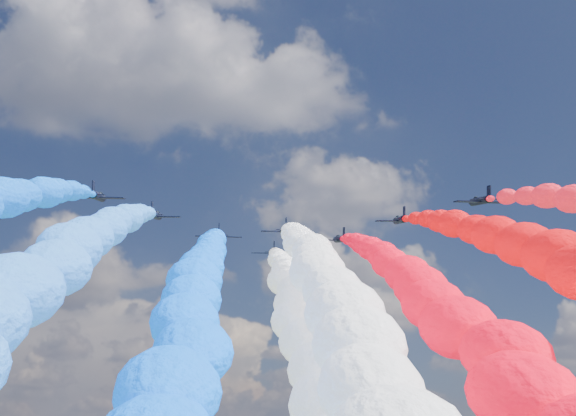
{
  "coord_description": "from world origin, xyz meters",
  "views": [
    {
      "loc": [
        -8.0,
        -117.33,
        64.64
      ],
      "look_at": [
        0.0,
        4.0,
        105.16
      ],
      "focal_mm": 47.64,
      "sensor_mm": 36.0,
      "label": 1
    }
  ],
  "objects": [
    {
      "name": "jet_0",
      "position": [
        -29.76,
        -5.65,
        103.16
      ],
      "size": [
        8.31,
        11.36,
        5.22
      ],
      "primitive_type": null,
      "rotation": [
        0.26,
        0.0,
        -0.01
      ],
      "color": "black"
    },
    {
      "name": "jet_1",
      "position": [
        -21.89,
        3.36,
        103.16
      ],
      "size": [
        8.72,
        11.65,
        5.22
      ],
      "primitive_type": null,
      "rotation": [
        0.26,
        0.0,
        -0.04
      ],
      "color": "black"
    },
    {
      "name": "trail_1",
      "position": [
        -21.89,
        -45.05,
        83.5
      ],
      "size": [
        6.37,
        94.13,
        43.26
      ],
      "primitive_type": null,
      "color": "blue"
    },
    {
      "name": "jet_2",
      "position": [
        -11.79,
        14.4,
        103.16
      ],
      "size": [
        8.61,
        11.58,
        5.22
      ],
      "primitive_type": null,
      "rotation": [
        0.26,
        0.0,
        0.03
      ],
      "color": "black"
    },
    {
      "name": "trail_2",
      "position": [
        -11.79,
        -34.01,
        83.5
      ],
      "size": [
        6.37,
        94.13,
        43.26
      ],
      "primitive_type": null,
      "color": "#055BFF"
    },
    {
      "name": "jet_3",
      "position": [
        -0.19,
        10.44,
        103.16
      ],
      "size": [
        8.32,
        11.36,
        5.22
      ],
      "primitive_type": null,
      "rotation": [
        0.26,
        0.0,
        0.01
      ],
      "color": "black"
    },
    {
      "name": "trail_3",
      "position": [
        -0.19,
        -37.96,
        83.5
      ],
      "size": [
        6.37,
        94.13,
        43.26
      ],
      "primitive_type": null,
      "color": "white"
    },
    {
      "name": "jet_4",
      "position": [
        -1.54,
        25.09,
        103.16
      ],
      "size": [
        8.33,
        11.38,
        5.22
      ],
      "primitive_type": null,
      "rotation": [
        0.26,
        0.0,
        0.01
      ],
      "color": "black"
    },
    {
      "name": "trail_4",
      "position": [
        -1.54,
        -23.31,
        83.5
      ],
      "size": [
        6.37,
        94.13,
        43.26
      ],
      "primitive_type": null,
      "color": "white"
    },
    {
      "name": "jet_5",
      "position": [
        10.22,
        15.32,
        103.16
      ],
      "size": [
        8.81,
        11.72,
        5.22
      ],
      "primitive_type": null,
      "rotation": [
        0.26,
        0.0,
        0.05
      ],
      "color": "black"
    },
    {
      "name": "trail_5",
      "position": [
        10.22,
        -33.08,
        83.5
      ],
      "size": [
        6.37,
        94.13,
        43.26
      ],
      "primitive_type": null,
      "color": "#FB041D"
    },
    {
      "name": "jet_6",
      "position": [
        18.77,
        3.09,
        103.16
      ],
      "size": [
        8.61,
        11.58,
        5.22
      ],
      "primitive_type": null,
      "rotation": [
        0.26,
        0.0,
        -0.03
      ],
      "color": "black"
    },
    {
      "name": "trail_6",
      "position": [
        18.77,
        -45.32,
        83.5
      ],
      "size": [
        6.37,
        94.13,
        43.26
      ],
      "primitive_type": null,
      "color": "red"
    },
    {
      "name": "jet_7",
      "position": [
        29.22,
        -7.48,
        103.16
      ],
      "size": [
        8.53,
        11.52,
        5.22
      ],
      "primitive_type": null,
      "rotation": [
        0.26,
        0.0,
        0.02
      ],
      "color": "black"
    }
  ]
}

